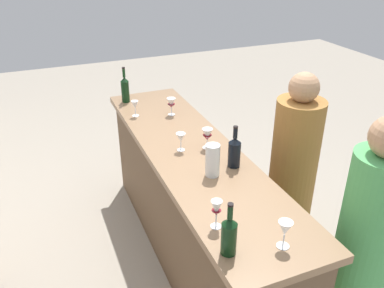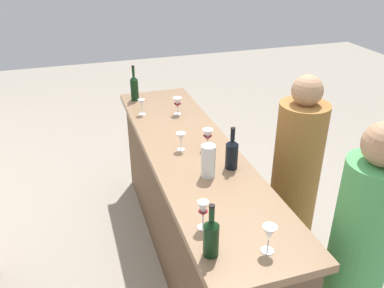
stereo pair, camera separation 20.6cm
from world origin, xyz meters
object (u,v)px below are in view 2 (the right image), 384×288
(wine_bottle_second_left_near_black, at_px, (232,153))
(water_pitcher, at_px, (208,161))
(wine_glass_near_right, at_px, (269,234))
(wine_glass_far_right, at_px, (142,104))
(wine_glass_near_left, at_px, (208,136))
(wine_glass_near_center, at_px, (177,103))
(wine_bottle_center_dark_green, at_px, (134,87))
(person_left_guest, at_px, (295,180))
(wine_glass_far_center, at_px, (203,211))
(wine_glass_far_left, at_px, (181,138))
(wine_bottle_leftmost_dark_green, at_px, (211,236))
(person_center_guest, at_px, (356,260))

(wine_bottle_second_left_near_black, relative_size, water_pitcher, 1.35)
(wine_glass_near_right, bearing_deg, wine_glass_far_right, 7.57)
(wine_glass_near_left, xyz_separation_m, wine_glass_near_center, (0.67, 0.03, 0.00))
(wine_bottle_center_dark_green, height_order, water_pitcher, wine_bottle_center_dark_green)
(person_left_guest, bearing_deg, water_pitcher, 13.22)
(wine_glass_near_right, xyz_separation_m, person_left_guest, (0.91, -0.73, -0.39))
(wine_bottle_second_left_near_black, distance_m, wine_glass_far_center, 0.65)
(wine_glass_far_left, bearing_deg, wine_glass_near_center, -13.78)
(person_left_guest, bearing_deg, wine_glass_far_right, -43.20)
(wine_glass_far_right, bearing_deg, wine_glass_far_center, -179.87)
(wine_glass_near_left, bearing_deg, wine_glass_far_right, 23.19)
(wine_bottle_second_left_near_black, height_order, wine_glass_near_left, wine_bottle_second_left_near_black)
(wine_bottle_leftmost_dark_green, relative_size, person_center_guest, 0.18)
(wine_glass_near_left, distance_m, wine_glass_far_right, 0.83)
(wine_bottle_center_dark_green, xyz_separation_m, wine_glass_far_center, (-1.95, 0.00, -0.01))
(wine_glass_near_right, bearing_deg, water_pitcher, 3.30)
(person_center_guest, bearing_deg, wine_glass_near_center, -54.56)
(wine_bottle_second_left_near_black, height_order, person_left_guest, person_left_guest)
(wine_glass_far_left, bearing_deg, person_left_guest, -105.02)
(wine_bottle_second_left_near_black, relative_size, wine_glass_near_center, 1.94)
(wine_glass_near_right, bearing_deg, person_left_guest, -38.68)
(wine_glass_near_center, distance_m, water_pitcher, 1.03)
(wine_bottle_leftmost_dark_green, height_order, person_center_guest, person_center_guest)
(wine_bottle_second_left_near_black, bearing_deg, person_center_guest, -149.89)
(wine_bottle_center_dark_green, xyz_separation_m, water_pitcher, (-1.47, -0.20, -0.02))
(wine_glass_far_center, bearing_deg, person_left_guest, -56.38)
(wine_bottle_center_dark_green, xyz_separation_m, wine_glass_near_left, (-1.12, -0.32, -0.02))
(wine_bottle_second_left_near_black, distance_m, water_pitcher, 0.19)
(wine_glass_far_left, relative_size, person_center_guest, 0.08)
(wine_bottle_center_dark_green, bearing_deg, wine_glass_near_right, -173.78)
(wine_bottle_center_dark_green, distance_m, wine_glass_near_center, 0.53)
(wine_glass_near_center, distance_m, person_center_guest, 1.86)
(water_pitcher, bearing_deg, wine_glass_far_right, 10.37)
(wine_glass_near_center, xyz_separation_m, wine_glass_near_right, (-1.77, 0.05, 0.01))
(wine_bottle_center_dark_green, distance_m, person_left_guest, 1.68)
(water_pitcher, bearing_deg, wine_glass_far_left, 9.59)
(wine_glass_near_left, distance_m, wine_glass_near_right, 1.10)
(water_pitcher, bearing_deg, wine_glass_far_center, 157.29)
(person_center_guest, bearing_deg, wine_glass_far_left, -39.82)
(wine_glass_near_center, relative_size, person_center_guest, 0.10)
(wine_glass_far_right, bearing_deg, wine_bottle_center_dark_green, -0.89)
(wine_bottle_center_dark_green, distance_m, wine_glass_far_right, 0.36)
(wine_glass_far_center, bearing_deg, wine_bottle_leftmost_dark_green, 171.75)
(wine_glass_far_right, bearing_deg, wine_bottle_leftmost_dark_green, 179.19)
(wine_bottle_second_left_near_black, xyz_separation_m, water_pitcher, (-0.05, 0.18, -0.00))
(wine_glass_far_right, bearing_deg, person_center_guest, -155.62)
(wine_glass_far_right, bearing_deg, wine_glass_near_center, -107.41)
(wine_bottle_leftmost_dark_green, distance_m, person_left_guest, 1.37)
(wine_glass_far_right, height_order, person_left_guest, person_left_guest)
(wine_bottle_center_dark_green, xyz_separation_m, person_left_guest, (-1.31, -0.97, -0.41))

